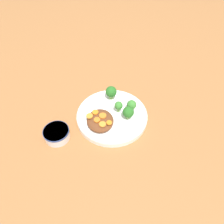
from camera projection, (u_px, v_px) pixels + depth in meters
ground_plane at (112, 118)px, 0.88m from camera, size 4.00×4.00×0.00m
plate at (112, 116)px, 0.86m from camera, size 0.28×0.28×0.03m
dip_bowl at (57, 134)px, 0.80m from camera, size 0.09×0.09×0.04m
stew_mound at (100, 121)px, 0.82m from camera, size 0.11×0.10×0.03m
broccoli_floret_0 at (119, 106)px, 0.85m from camera, size 0.03×0.03×0.05m
broccoli_floret_1 at (111, 92)px, 0.89m from camera, size 0.05×0.05×0.06m
broccoli_floret_2 at (132, 105)px, 0.85m from camera, size 0.04×0.04×0.05m
broccoli_floret_3 at (128, 112)px, 0.82m from camera, size 0.04×0.04×0.06m
carrot_slice_0 at (97, 120)px, 0.79m from camera, size 0.02×0.02×0.01m
carrot_slice_1 at (95, 112)px, 0.82m from camera, size 0.02×0.02×0.00m
carrot_slice_2 at (109, 123)px, 0.79m from camera, size 0.02×0.02×0.00m
carrot_slice_3 at (103, 116)px, 0.81m from camera, size 0.03×0.03×0.01m
carrot_slice_4 at (90, 116)px, 0.81m from camera, size 0.03×0.03×0.01m
carrot_slice_5 at (102, 124)px, 0.78m from camera, size 0.03×0.03×0.00m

